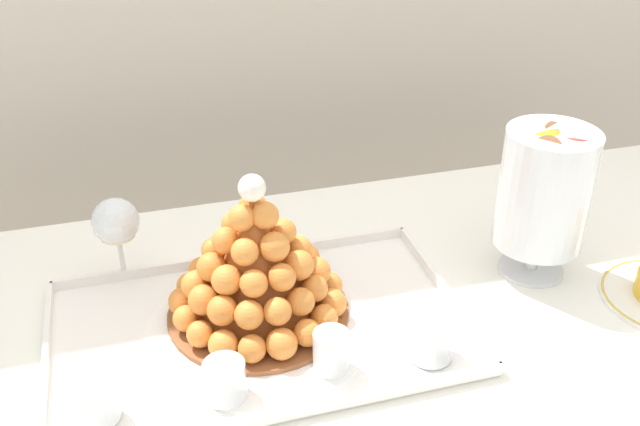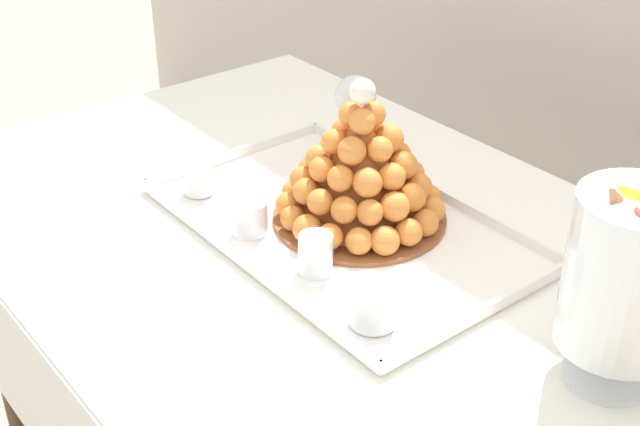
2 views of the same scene
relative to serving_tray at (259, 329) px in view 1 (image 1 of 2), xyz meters
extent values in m
cylinder|color=brown|center=(0.98, 0.32, -0.38)|extent=(0.04, 0.04, 0.71)
cube|color=brown|center=(0.19, -0.04, -0.02)|extent=(1.70, 0.84, 0.02)
cube|color=white|center=(0.19, -0.04, -0.01)|extent=(1.76, 0.90, 0.00)
cube|color=white|center=(0.19, 0.41, -0.14)|extent=(1.76, 0.01, 0.25)
cube|color=white|center=(0.00, 0.00, 0.00)|extent=(0.60, 0.37, 0.01)
cube|color=white|center=(0.00, -0.18, 0.01)|extent=(0.60, 0.01, 0.02)
cube|color=white|center=(0.00, 0.18, 0.01)|extent=(0.60, 0.01, 0.02)
cube|color=white|center=(-0.30, 0.00, 0.01)|extent=(0.01, 0.37, 0.02)
cube|color=white|center=(0.30, 0.00, 0.01)|extent=(0.01, 0.37, 0.02)
cylinder|color=white|center=(0.00, 0.00, 0.00)|extent=(0.34, 0.34, 0.00)
cylinder|color=brown|center=(0.01, 0.03, 0.01)|extent=(0.27, 0.27, 0.01)
cone|color=#C26B2C|center=(0.01, 0.03, 0.10)|extent=(0.19, 0.19, 0.18)
sphere|color=orange|center=(0.12, 0.03, 0.03)|extent=(0.04, 0.04, 0.04)
sphere|color=orange|center=(0.11, 0.07, 0.03)|extent=(0.04, 0.04, 0.04)
sphere|color=orange|center=(0.09, 0.11, 0.03)|extent=(0.04, 0.04, 0.04)
sphere|color=orange|center=(0.06, 0.13, 0.03)|extent=(0.04, 0.04, 0.04)
sphere|color=orange|center=(0.02, 0.14, 0.03)|extent=(0.04, 0.04, 0.04)
sphere|color=orange|center=(-0.02, 0.14, 0.03)|extent=(0.04, 0.04, 0.04)
sphere|color=orange|center=(-0.06, 0.12, 0.03)|extent=(0.05, 0.05, 0.05)
sphere|color=orange|center=(-0.09, 0.09, 0.03)|extent=(0.04, 0.04, 0.04)
sphere|color=orange|center=(-0.10, 0.05, 0.03)|extent=(0.04, 0.04, 0.04)
sphere|color=orange|center=(-0.10, 0.01, 0.03)|extent=(0.04, 0.04, 0.04)
sphere|color=orange|center=(-0.09, -0.03, 0.03)|extent=(0.04, 0.04, 0.04)
sphere|color=orange|center=(-0.06, -0.06, 0.03)|extent=(0.04, 0.04, 0.04)
sphere|color=orange|center=(-0.02, -0.07, 0.03)|extent=(0.04, 0.04, 0.04)
sphere|color=orange|center=(0.02, -0.08, 0.03)|extent=(0.04, 0.04, 0.04)
sphere|color=orange|center=(0.06, -0.07, 0.03)|extent=(0.04, 0.04, 0.04)
sphere|color=orange|center=(0.09, -0.04, 0.03)|extent=(0.04, 0.04, 0.04)
sphere|color=orange|center=(0.11, -0.01, 0.03)|extent=(0.04, 0.04, 0.04)
sphere|color=orange|center=(0.09, 0.06, 0.07)|extent=(0.04, 0.04, 0.04)
sphere|color=orange|center=(0.07, 0.10, 0.07)|extent=(0.04, 0.04, 0.04)
sphere|color=orange|center=(0.03, 0.12, 0.07)|extent=(0.04, 0.04, 0.04)
sphere|color=orange|center=(0.00, 0.12, 0.07)|extent=(0.05, 0.05, 0.05)
sphere|color=orange|center=(-0.04, 0.11, 0.07)|extent=(0.04, 0.04, 0.04)
sphere|color=orange|center=(-0.07, 0.08, 0.07)|extent=(0.04, 0.04, 0.04)
sphere|color=orange|center=(-0.08, 0.04, 0.07)|extent=(0.05, 0.05, 0.05)
sphere|color=orange|center=(-0.08, 0.00, 0.07)|extent=(0.04, 0.04, 0.04)
sphere|color=orange|center=(-0.06, -0.03, 0.07)|extent=(0.04, 0.04, 0.04)
sphere|color=orange|center=(-0.02, -0.05, 0.07)|extent=(0.04, 0.04, 0.04)
sphere|color=orange|center=(0.02, -0.06, 0.07)|extent=(0.04, 0.04, 0.04)
sphere|color=orange|center=(0.05, -0.04, 0.07)|extent=(0.04, 0.04, 0.04)
sphere|color=orange|center=(0.08, -0.01, 0.07)|extent=(0.04, 0.04, 0.04)
sphere|color=orange|center=(0.09, 0.02, 0.07)|extent=(0.05, 0.05, 0.05)
sphere|color=orange|center=(0.06, 0.07, 0.11)|extent=(0.04, 0.04, 0.04)
sphere|color=orange|center=(0.02, 0.10, 0.10)|extent=(0.04, 0.04, 0.04)
sphere|color=orange|center=(-0.02, 0.09, 0.11)|extent=(0.04, 0.04, 0.04)
sphere|color=orange|center=(-0.05, 0.07, 0.11)|extent=(0.04, 0.04, 0.04)
sphere|color=orange|center=(-0.06, 0.03, 0.10)|extent=(0.04, 0.04, 0.04)
sphere|color=orange|center=(-0.04, -0.01, 0.10)|extent=(0.04, 0.04, 0.04)
sphere|color=orange|center=(-0.01, -0.03, 0.11)|extent=(0.04, 0.04, 0.04)
sphere|color=orange|center=(0.03, -0.03, 0.11)|extent=(0.04, 0.04, 0.04)
sphere|color=orange|center=(0.06, 0.00, 0.10)|extent=(0.04, 0.04, 0.04)
sphere|color=orange|center=(0.07, 0.04, 0.11)|extent=(0.04, 0.04, 0.04)
sphere|color=orange|center=(0.03, 0.07, 0.14)|extent=(0.05, 0.05, 0.05)
sphere|color=orange|center=(-0.01, 0.07, 0.14)|extent=(0.04, 0.04, 0.04)
sphere|color=orange|center=(-0.04, 0.03, 0.14)|extent=(0.04, 0.04, 0.04)
sphere|color=orange|center=(-0.01, 0.00, 0.14)|extent=(0.04, 0.04, 0.04)
sphere|color=orange|center=(0.03, 0.00, 0.14)|extent=(0.04, 0.04, 0.04)
sphere|color=orange|center=(0.05, 0.03, 0.14)|extent=(0.04, 0.04, 0.04)
sphere|color=orange|center=(0.01, 0.05, 0.18)|extent=(0.04, 0.04, 0.04)
sphere|color=orange|center=(-0.01, 0.03, 0.18)|extent=(0.04, 0.04, 0.04)
sphere|color=orange|center=(0.02, 0.02, 0.18)|extent=(0.04, 0.04, 0.04)
sphere|color=white|center=(0.01, 0.03, 0.22)|extent=(0.04, 0.04, 0.04)
cylinder|color=silver|center=(-0.23, -0.12, 0.03)|extent=(0.05, 0.05, 0.05)
cylinder|color=gold|center=(-0.23, -0.12, 0.01)|extent=(0.04, 0.04, 0.02)
cylinder|color=#EAC166|center=(-0.23, -0.12, 0.03)|extent=(0.04, 0.04, 0.02)
sphere|color=brown|center=(-0.23, -0.11, 0.04)|extent=(0.01, 0.01, 0.01)
cylinder|color=silver|center=(-0.07, -0.12, 0.03)|extent=(0.06, 0.06, 0.05)
cylinder|color=brown|center=(-0.07, -0.12, 0.01)|extent=(0.05, 0.05, 0.02)
cylinder|color=#8C603D|center=(-0.07, -0.12, 0.03)|extent=(0.05, 0.05, 0.02)
sphere|color=brown|center=(-0.07, -0.12, 0.05)|extent=(0.02, 0.02, 0.02)
cylinder|color=silver|center=(0.08, -0.11, 0.03)|extent=(0.05, 0.05, 0.06)
cylinder|color=#F4EAC6|center=(0.08, -0.11, 0.02)|extent=(0.05, 0.05, 0.02)
cylinder|color=white|center=(0.08, -0.11, 0.04)|extent=(0.05, 0.05, 0.02)
sphere|color=brown|center=(0.08, -0.11, 0.05)|extent=(0.01, 0.01, 0.01)
cylinder|color=silver|center=(0.22, -0.13, 0.03)|extent=(0.06, 0.06, 0.06)
cylinder|color=gold|center=(0.22, -0.13, 0.02)|extent=(0.06, 0.06, 0.02)
cylinder|color=#EAC166|center=(0.22, -0.13, 0.04)|extent=(0.06, 0.06, 0.02)
sphere|color=brown|center=(0.23, -0.12, 0.05)|extent=(0.02, 0.02, 0.02)
cylinder|color=white|center=(0.47, 0.03, 0.00)|extent=(0.11, 0.11, 0.01)
cylinder|color=white|center=(0.47, 0.03, 0.03)|extent=(0.02, 0.02, 0.05)
cylinder|color=white|center=(0.47, 0.03, 0.15)|extent=(0.14, 0.14, 0.19)
cylinder|color=#72B2E0|center=(0.51, 0.04, 0.07)|extent=(0.06, 0.06, 0.06)
cylinder|color=#72B2E0|center=(0.48, 0.06, 0.07)|extent=(0.06, 0.06, 0.04)
cylinder|color=#D199D8|center=(0.44, 0.04, 0.07)|extent=(0.07, 0.05, 0.07)
cylinder|color=#72B2E0|center=(0.48, 0.01, 0.07)|extent=(0.06, 0.06, 0.04)
cylinder|color=#D199D8|center=(0.49, 0.05, 0.09)|extent=(0.06, 0.05, 0.06)
cylinder|color=#9ED860|center=(0.45, 0.04, 0.09)|extent=(0.05, 0.05, 0.04)
cylinder|color=#F9A54C|center=(0.48, 0.01, 0.09)|extent=(0.07, 0.05, 0.07)
cylinder|color=yellow|center=(0.48, 0.06, 0.12)|extent=(0.06, 0.06, 0.05)
cylinder|color=#9ED860|center=(0.43, 0.02, 0.12)|extent=(0.07, 0.06, 0.07)
cylinder|color=pink|center=(0.48, 0.01, 0.12)|extent=(0.06, 0.05, 0.05)
cylinder|color=#E54C47|center=(0.47, 0.05, 0.14)|extent=(0.07, 0.06, 0.07)
cylinder|color=pink|center=(0.44, 0.03, 0.14)|extent=(0.07, 0.05, 0.07)
cylinder|color=#72B2E0|center=(0.47, 0.01, 0.14)|extent=(0.06, 0.06, 0.06)
cylinder|color=#D199D8|center=(0.51, 0.03, 0.14)|extent=(0.06, 0.06, 0.05)
cylinder|color=brown|center=(0.45, 0.05, 0.16)|extent=(0.06, 0.06, 0.05)
cylinder|color=pink|center=(0.46, 0.01, 0.16)|extent=(0.07, 0.05, 0.07)
cylinder|color=#D199D8|center=(0.49, 0.03, 0.16)|extent=(0.06, 0.05, 0.05)
cylinder|color=#D199D8|center=(0.45, 0.04, 0.18)|extent=(0.06, 0.06, 0.05)
cylinder|color=#D199D8|center=(0.46, 0.01, 0.18)|extent=(0.07, 0.06, 0.06)
cylinder|color=pink|center=(0.51, 0.04, 0.18)|extent=(0.07, 0.06, 0.06)
cylinder|color=yellow|center=(0.47, 0.07, 0.18)|extent=(0.06, 0.05, 0.04)
cylinder|color=yellow|center=(0.44, 0.02, 0.21)|extent=(0.07, 0.05, 0.07)
cylinder|color=#E54C47|center=(0.48, 0.00, 0.21)|extent=(0.05, 0.05, 0.05)
cylinder|color=#E54C47|center=(0.48, 0.04, 0.21)|extent=(0.06, 0.05, 0.06)
cylinder|color=#D199D8|center=(0.47, 0.05, 0.21)|extent=(0.07, 0.05, 0.07)
cylinder|color=brown|center=(0.45, 0.00, 0.23)|extent=(0.06, 0.05, 0.06)
cylinder|color=#E54C47|center=(0.50, 0.01, 0.23)|extent=(0.06, 0.05, 0.05)
cylinder|color=brown|center=(0.49, 0.05, 0.23)|extent=(0.06, 0.05, 0.05)
cylinder|color=yellow|center=(0.46, 0.04, 0.23)|extent=(0.06, 0.05, 0.06)
cylinder|color=silver|center=(-0.19, 0.18, 0.00)|extent=(0.06, 0.06, 0.00)
cylinder|color=silver|center=(-0.19, 0.18, 0.04)|extent=(0.01, 0.01, 0.08)
sphere|color=silver|center=(-0.19, 0.18, 0.11)|extent=(0.07, 0.07, 0.07)
cylinder|color=#EAE08C|center=(-0.19, 0.18, 0.10)|extent=(0.05, 0.05, 0.03)
camera|label=1|loc=(-0.14, -0.82, 0.68)|focal=40.05mm
camera|label=2|loc=(0.89, -0.75, 0.70)|focal=48.69mm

